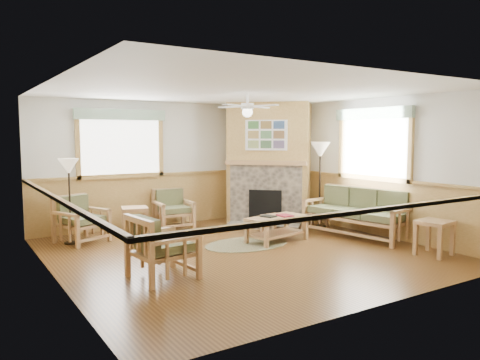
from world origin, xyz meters
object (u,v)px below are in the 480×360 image
sofa (356,213)px  armchair_back_right (173,209)px  armchair_left (163,246)px  end_table_chairs (135,221)px  coffee_table (277,229)px  floor_lamp_right (320,185)px  floor_lamp_left (70,201)px  footstool (274,224)px  end_table_sofa (434,238)px  armchair_back_left (81,219)px

sofa → armchair_back_right: size_ratio=2.50×
armchair_left → end_table_chairs: size_ratio=1.60×
coffee_table → floor_lamp_right: (1.59, 0.60, 0.69)m
floor_lamp_left → footstool: bearing=-18.5°
footstool → end_table_chairs: bearing=151.0°
end_table_sofa → footstool: size_ratio=1.37×
armchair_back_left → floor_lamp_left: 0.41m
floor_lamp_right → armchair_back_left: bearing=164.6°
footstool → armchair_back_left: bearing=160.3°
armchair_back_right → armchair_left: size_ratio=0.92×
armchair_back_right → end_table_sofa: bearing=-54.3°
armchair_left → sofa: bearing=-89.6°
end_table_sofa → floor_lamp_left: (-4.88, 4.07, 0.49)m
sofa → coffee_table: sofa is taller
armchair_left → end_table_sofa: armchair_left is taller
end_table_sofa → floor_lamp_right: bearing=90.0°
end_table_sofa → floor_lamp_left: bearing=140.2°
armchair_left → floor_lamp_left: (-0.61, 2.82, 0.34)m
armchair_back_left → end_table_sofa: (4.68, -4.08, -0.14)m
armchair_left → end_table_sofa: 4.45m
sofa → coffee_table: size_ratio=1.75×
armchair_back_left → floor_lamp_left: floor_lamp_left is taller
armchair_left → footstool: armchair_left is taller
armchair_back_right → armchair_left: bearing=-112.2°
armchair_back_right → floor_lamp_left: floor_lamp_left is taller
end_table_chairs → floor_lamp_left: bearing=-174.8°
coffee_table → end_table_chairs: size_ratio=2.11×
armchair_back_right → end_table_chairs: bearing=-161.9°
end_table_sofa → footstool: end_table_sofa is taller
sofa → armchair_back_left: bearing=-127.2°
floor_lamp_left → floor_lamp_right: size_ratio=0.85×
end_table_chairs → footstool: bearing=-29.0°
end_table_chairs → footstool: (2.45, -1.35, -0.09)m
footstool → floor_lamp_left: bearing=161.5°
armchair_left → footstool: bearing=-68.9°
sofa → end_table_chairs: bearing=-134.6°
footstool → end_table_sofa: bearing=-67.4°
end_table_chairs → floor_lamp_left: (-1.26, -0.12, 0.51)m
coffee_table → floor_lamp_left: floor_lamp_left is taller
sofa → armchair_left: size_ratio=2.31×
sofa → floor_lamp_left: bearing=-126.1°
armchair_left → footstool: size_ratio=2.09×
sofa → end_table_sofa: (0.00, -1.73, -0.18)m
armchair_back_left → armchair_left: 2.86m
sofa → floor_lamp_left: floor_lamp_left is taller
end_table_sofa → armchair_back_right: bearing=121.3°
end_table_sofa → coffee_table: bearing=126.0°
armchair_left → coffee_table: (2.68, 0.94, -0.21)m
floor_lamp_right → coffee_table: bearing=-159.2°
footstool → floor_lamp_right: floor_lamp_right is taller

